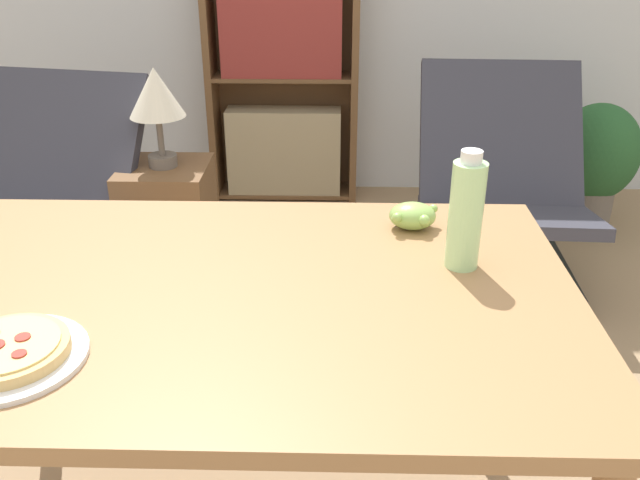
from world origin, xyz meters
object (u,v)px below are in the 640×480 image
(side_table, at_px, (170,230))
(table_lamp, at_px, (156,97))
(potted_plant_floor, at_px, (594,161))
(lounge_chair_near, at_px, (48,241))
(lounge_chair_far, at_px, (499,220))
(pizza_on_plate, at_px, (8,353))
(drink_bottle, at_px, (466,214))
(grape_bunch, at_px, (412,216))
(bookshelf, at_px, (283,87))

(side_table, xyz_separation_m, table_lamp, (0.00, 0.00, 0.55))
(table_lamp, height_order, potted_plant_floor, table_lamp)
(lounge_chair_near, bearing_deg, potted_plant_floor, 29.64)
(table_lamp, bearing_deg, lounge_chair_far, 4.63)
(pizza_on_plate, xyz_separation_m, drink_bottle, (0.81, 0.36, 0.11))
(lounge_chair_far, distance_m, potted_plant_floor, 0.83)
(grape_bunch, height_order, potted_plant_floor, grape_bunch)
(grape_bunch, xyz_separation_m, drink_bottle, (0.09, -0.19, 0.09))
(bookshelf, bearing_deg, drink_bottle, -76.32)
(bookshelf, bearing_deg, side_table, -109.63)
(drink_bottle, distance_m, table_lamp, 1.52)
(side_table, height_order, table_lamp, table_lamp)
(lounge_chair_near, relative_size, table_lamp, 2.31)
(pizza_on_plate, relative_size, side_table, 0.47)
(pizza_on_plate, distance_m, drink_bottle, 0.90)
(lounge_chair_far, xyz_separation_m, bookshelf, (-0.96, 0.97, 0.32))
(grape_bunch, xyz_separation_m, bookshelf, (-0.47, 2.09, -0.19))
(grape_bunch, bearing_deg, side_table, 130.25)
(lounge_chair_far, bearing_deg, table_lamp, -172.96)
(grape_bunch, height_order, bookshelf, bookshelf)
(pizza_on_plate, distance_m, lounge_chair_far, 2.12)
(drink_bottle, height_order, potted_plant_floor, drink_bottle)
(pizza_on_plate, xyz_separation_m, bookshelf, (0.26, 2.63, -0.17))
(lounge_chair_far, height_order, side_table, lounge_chair_far)
(bookshelf, bearing_deg, lounge_chair_near, -124.47)
(lounge_chair_far, height_order, bookshelf, bookshelf)
(grape_bunch, relative_size, bookshelf, 0.09)
(drink_bottle, distance_m, potted_plant_floor, 2.20)
(side_table, bearing_deg, bookshelf, 70.37)
(lounge_chair_far, bearing_deg, side_table, -172.96)
(grape_bunch, bearing_deg, pizza_on_plate, -143.12)
(bookshelf, distance_m, potted_plant_floor, 1.62)
(side_table, distance_m, potted_plant_floor, 2.06)
(lounge_chair_near, xyz_separation_m, table_lamp, (0.45, 0.13, 0.54))
(potted_plant_floor, bearing_deg, pizza_on_plate, -128.76)
(pizza_on_plate, height_order, table_lamp, table_lamp)
(drink_bottle, xyz_separation_m, bookshelf, (-0.55, 2.27, -0.28))
(lounge_chair_far, xyz_separation_m, table_lamp, (-1.35, -0.11, 0.54))
(lounge_chair_far, relative_size, bookshelf, 0.66)
(lounge_chair_near, bearing_deg, drink_bottle, -26.96)
(pizza_on_plate, xyz_separation_m, lounge_chair_near, (-0.57, 1.42, -0.49))
(side_table, bearing_deg, pizza_on_plate, -85.35)
(lounge_chair_near, xyz_separation_m, bookshelf, (0.83, 1.22, 0.32))
(drink_bottle, bearing_deg, bookshelf, 103.68)
(side_table, xyz_separation_m, potted_plant_floor, (1.93, 0.70, 0.07))
(drink_bottle, bearing_deg, pizza_on_plate, -156.14)
(table_lamp, bearing_deg, drink_bottle, -51.78)
(lounge_chair_far, distance_m, bookshelf, 1.41)
(lounge_chair_near, bearing_deg, grape_bunch, -23.49)
(grape_bunch, distance_m, bookshelf, 2.15)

